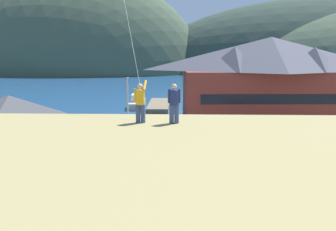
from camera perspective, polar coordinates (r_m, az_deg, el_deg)
The scene contains 16 objects.
ground_plane at distance 24.29m, azimuth 0.08°, elevation -12.19°, with size 600.00×600.00×0.00m, color #66604C.
parking_lot_pad at distance 28.93m, azimuth 0.36°, elevation -8.17°, with size 40.00×20.00×0.10m, color slate.
bay_water at distance 82.86m, azimuth 1.25°, elevation 4.48°, with size 360.00×84.00×0.03m, color navy.
far_hill_west_ridge at distance 138.04m, azimuth -13.42°, elevation 6.84°, with size 89.03×50.82×70.65m, color #42513D.
far_hill_east_peak at distance 149.69m, azimuth 25.22°, elevation 6.41°, with size 146.04×55.86×55.08m, color #2D3D33.
harbor_lodge at distance 45.93m, azimuth 16.09°, elevation 5.81°, with size 22.77×10.60×10.71m.
storage_shed_near_lot at distance 34.49m, azimuth -23.95°, elevation -1.26°, with size 8.47×6.57×5.36m.
wharf_dock at distance 56.32m, azimuth -1.46°, elevation 1.66°, with size 3.20×11.16×0.70m.
moored_boat_wharfside at distance 56.43m, azimuth -5.00°, elevation 2.03°, with size 2.50×7.16×2.16m.
parked_car_front_row_silver at distance 25.06m, azimuth -10.97°, elevation -9.04°, with size 4.30×2.24×1.82m.
parked_car_back_row_right at distance 23.73m, azimuth -0.21°, elevation -9.99°, with size 4.31×2.28×1.82m.
parked_car_back_row_left at distance 31.70m, azimuth -13.77°, elevation -4.84°, with size 4.28×2.22×1.82m.
parked_car_lone_by_shed at distance 31.02m, azimuth 18.91°, elevation -5.49°, with size 4.30×2.26×1.82m.
parking_light_pole at distance 33.69m, azimuth -6.49°, elevation 1.35°, with size 0.24×0.78×6.61m.
person_kite_flyer at distance 15.57m, azimuth -4.49°, elevation 2.27°, with size 0.54×0.65×1.86m.
person_companion at distance 15.39m, azimuth 1.00°, elevation 2.15°, with size 0.55×0.40×1.74m.
Camera 1 is at (0.63, -22.30, 9.62)m, focal length 37.85 mm.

